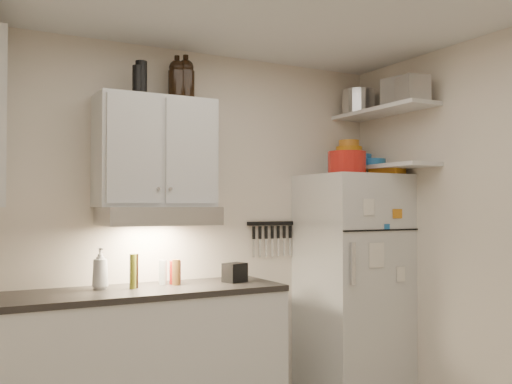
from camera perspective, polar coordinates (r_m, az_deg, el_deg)
name	(u,v)px	position (r m, az deg, el deg)	size (l,w,h in m)	color
back_wall	(187,227)	(4.22, -6.94, -3.53)	(3.20, 0.02, 2.60)	beige
right_wall	(511,231)	(3.97, 24.17, -3.55)	(0.02, 3.00, 2.60)	beige
base_cabinet	(123,365)	(3.89, -13.13, -16.54)	(2.10, 0.60, 0.88)	silver
countertop	(124,293)	(3.79, -13.09, -9.82)	(2.10, 0.62, 0.04)	black
upper_cabinet	(155,152)	(3.97, -10.04, 3.93)	(0.80, 0.33, 0.75)	silver
range_hood	(158,216)	(3.89, -9.76, -2.38)	(0.76, 0.46, 0.12)	silver
fridge	(353,283)	(4.58, 9.64, -9.01)	(0.70, 0.68, 1.70)	silver
shelf_hi	(383,111)	(4.62, 12.58, 7.88)	(0.30, 0.95, 0.03)	silver
shelf_lo	(383,167)	(4.57, 12.61, 2.42)	(0.30, 0.95, 0.03)	silver
knife_strip	(271,223)	(4.50, 1.51, -3.15)	(0.42, 0.02, 0.03)	black
dutch_oven	(347,163)	(4.33, 9.08, 2.92)	(0.29, 0.29, 0.17)	#A71A13
book_stack	(387,170)	(4.52, 12.99, 2.19)	(0.18, 0.23, 0.08)	orange
spice_jar	(364,169)	(4.63, 10.75, 2.29)	(0.06, 0.06, 0.11)	silver
stock_pot	(358,102)	(4.82, 10.21, 8.83)	(0.27, 0.27, 0.20)	silver
tin_a	(400,94)	(4.62, 14.19, 9.51)	(0.23, 0.20, 0.23)	#AAAAAD
tin_b	(413,89)	(4.36, 15.42, 9.90)	(0.19, 0.19, 0.19)	#AAAAAD
bowl_teal	(355,161)	(4.78, 9.87, 3.07)	(0.27, 0.27, 0.11)	#1D5EA1
bowl_orange	(349,151)	(4.79, 9.29, 4.10)	(0.22, 0.22, 0.06)	orange
bowl_yellow	(349,144)	(4.79, 9.28, 4.80)	(0.17, 0.17, 0.05)	orange
plates	(372,162)	(4.57, 11.56, 2.93)	(0.21, 0.21, 0.05)	#1D5EA1
growler_a	(177,79)	(4.10, -7.92, 11.10)	(0.12, 0.12, 0.29)	black
growler_b	(186,80)	(4.12, -7.05, 11.10)	(0.13, 0.13, 0.30)	black
thermos_a	(141,78)	(3.96, -11.41, 11.11)	(0.08, 0.08, 0.23)	black
thermos_b	(137,80)	(3.94, -11.79, 10.91)	(0.07, 0.07, 0.19)	black
soap_bottle	(100,266)	(3.84, -15.31, -7.16)	(0.11, 0.12, 0.30)	silver
pepper_mill	(176,272)	(3.94, -7.99, -7.95)	(0.05, 0.05, 0.17)	brown
oil_bottle	(133,271)	(3.81, -12.21, -7.77)	(0.04, 0.04, 0.23)	olive
vinegar_bottle	(135,271)	(3.85, -12.02, -7.72)	(0.05, 0.05, 0.22)	black
clear_bottle	(163,272)	(3.98, -9.31, -7.93)	(0.06, 0.06, 0.17)	silver
red_jar	(175,272)	(4.00, -8.09, -7.96)	(0.08, 0.08, 0.16)	#A71A13
caddy	(235,273)	(4.07, -2.14, -8.05)	(0.16, 0.11, 0.13)	black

